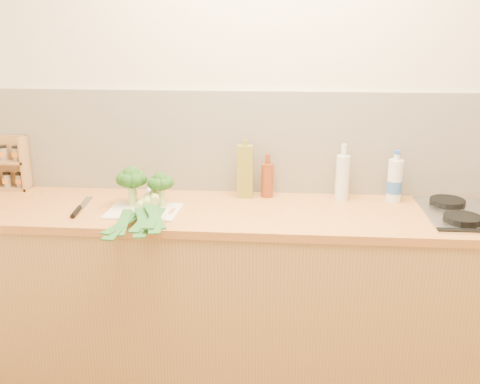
{
  "coord_description": "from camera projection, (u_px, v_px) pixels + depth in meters",
  "views": [
    {
      "loc": [
        0.05,
        -1.26,
        1.77
      ],
      "look_at": [
        -0.14,
        1.1,
        1.02
      ],
      "focal_mm": 40.0,
      "sensor_mm": 36.0,
      "label": 1
    }
  ],
  "objects": [
    {
      "name": "room_shell",
      "position": [
        273.0,
        143.0,
        2.8
      ],
      "size": [
        3.5,
        3.5,
        3.5
      ],
      "color": "beige",
      "rests_on": "ground"
    },
    {
      "name": "counter",
      "position": [
        269.0,
        292.0,
        2.74
      ],
      "size": [
        3.2,
        0.62,
        0.9
      ],
      "color": "#B2874A",
      "rests_on": "ground"
    },
    {
      "name": "chopping_board",
      "position": [
        144.0,
        211.0,
        2.57
      ],
      "size": [
        0.35,
        0.26,
        0.01
      ],
      "primitive_type": "cube",
      "rotation": [
        0.0,
        0.0,
        -0.03
      ],
      "color": "silver",
      "rests_on": "counter"
    },
    {
      "name": "broccoli_left",
      "position": [
        132.0,
        179.0,
        2.61
      ],
      "size": [
        0.15,
        0.15,
        0.2
      ],
      "color": "#A8C573",
      "rests_on": "chopping_board"
    },
    {
      "name": "broccoli_right",
      "position": [
        160.0,
        183.0,
        2.61
      ],
      "size": [
        0.13,
        0.13,
        0.17
      ],
      "color": "#A8C573",
      "rests_on": "chopping_board"
    },
    {
      "name": "leek_front",
      "position": [
        138.0,
        207.0,
        2.54
      ],
      "size": [
        0.11,
        0.67,
        0.04
      ],
      "rotation": [
        0.0,
        0.0,
        -0.05
      ],
      "color": "white",
      "rests_on": "chopping_board"
    },
    {
      "name": "leek_mid",
      "position": [
        147.0,
        206.0,
        2.51
      ],
      "size": [
        0.17,
        0.65,
        0.04
      ],
      "rotation": [
        0.0,
        0.0,
        0.17
      ],
      "color": "white",
      "rests_on": "chopping_board"
    },
    {
      "name": "leek_back",
      "position": [
        155.0,
        201.0,
        2.52
      ],
      "size": [
        0.21,
        0.68,
        0.04
      ],
      "rotation": [
        0.0,
        0.0,
        0.23
      ],
      "color": "white",
      "rests_on": "chopping_board"
    },
    {
      "name": "chefs_knife",
      "position": [
        78.0,
        210.0,
        2.58
      ],
      "size": [
        0.06,
        0.33,
        0.02
      ],
      "rotation": [
        0.0,
        0.0,
        0.1
      ],
      "color": "silver",
      "rests_on": "counter"
    },
    {
      "name": "spice_rack",
      "position": [
        6.0,
        166.0,
        2.91
      ],
      "size": [
        0.24,
        0.1,
        0.29
      ],
      "color": "#A17A45",
      "rests_on": "counter"
    },
    {
      "name": "oil_tin",
      "position": [
        245.0,
        171.0,
        2.76
      ],
      "size": [
        0.08,
        0.05,
        0.31
      ],
      "color": "olive",
      "rests_on": "counter"
    },
    {
      "name": "glass_bottle",
      "position": [
        342.0,
        177.0,
        2.73
      ],
      "size": [
        0.07,
        0.07,
        0.29
      ],
      "color": "silver",
      "rests_on": "counter"
    },
    {
      "name": "amber_bottle",
      "position": [
        267.0,
        179.0,
        2.78
      ],
      "size": [
        0.06,
        0.06,
        0.23
      ],
      "color": "maroon",
      "rests_on": "counter"
    },
    {
      "name": "water_bottle",
      "position": [
        395.0,
        182.0,
        2.71
      ],
      "size": [
        0.08,
        0.08,
        0.25
      ],
      "color": "silver",
      "rests_on": "counter"
    }
  ]
}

